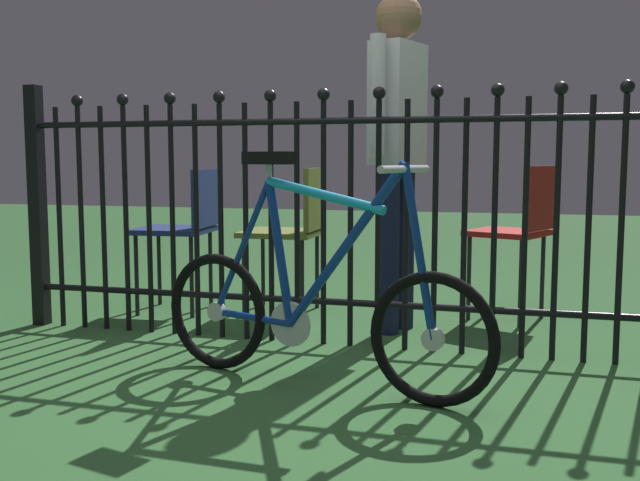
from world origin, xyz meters
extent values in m
plane|color=#2E5E2E|center=(0.00, 0.00, 0.00)|extent=(20.00, 20.00, 0.00)
cylinder|color=black|center=(-1.65, 0.65, 0.57)|extent=(0.03, 0.03, 1.15)
sphere|color=black|center=(-1.65, 0.65, 1.18)|extent=(0.06, 0.06, 0.06)
cylinder|color=black|center=(-1.52, 0.65, 0.57)|extent=(0.03, 0.03, 1.15)
cylinder|color=black|center=(-1.39, 0.65, 0.57)|extent=(0.03, 0.03, 1.15)
sphere|color=black|center=(-1.39, 0.65, 1.18)|extent=(0.06, 0.06, 0.06)
cylinder|color=black|center=(-1.26, 0.65, 0.57)|extent=(0.03, 0.03, 1.15)
cylinder|color=black|center=(-1.12, 0.65, 0.57)|extent=(0.03, 0.03, 1.15)
sphere|color=black|center=(-1.12, 0.65, 1.18)|extent=(0.06, 0.06, 0.06)
cylinder|color=black|center=(-0.99, 0.65, 0.57)|extent=(0.03, 0.03, 1.15)
cylinder|color=black|center=(-0.86, 0.65, 0.57)|extent=(0.03, 0.03, 1.15)
sphere|color=black|center=(-0.86, 0.65, 1.18)|extent=(0.06, 0.06, 0.06)
cylinder|color=black|center=(-0.73, 0.65, 0.57)|extent=(0.03, 0.03, 1.15)
cylinder|color=black|center=(-0.60, 0.65, 0.57)|extent=(0.03, 0.03, 1.15)
sphere|color=black|center=(-0.60, 0.65, 1.18)|extent=(0.06, 0.06, 0.06)
cylinder|color=black|center=(-0.47, 0.65, 0.57)|extent=(0.03, 0.03, 1.15)
cylinder|color=black|center=(-0.34, 0.65, 0.57)|extent=(0.03, 0.03, 1.15)
sphere|color=black|center=(-0.34, 0.65, 1.18)|extent=(0.06, 0.06, 0.06)
cylinder|color=black|center=(-0.21, 0.65, 0.57)|extent=(0.03, 0.03, 1.15)
cylinder|color=black|center=(-0.08, 0.65, 0.57)|extent=(0.03, 0.03, 1.15)
sphere|color=black|center=(-0.08, 0.65, 1.18)|extent=(0.06, 0.06, 0.06)
cylinder|color=black|center=(0.05, 0.65, 0.57)|extent=(0.03, 0.03, 1.15)
cylinder|color=black|center=(0.18, 0.65, 0.57)|extent=(0.03, 0.03, 1.15)
sphere|color=black|center=(0.18, 0.65, 1.18)|extent=(0.06, 0.06, 0.06)
cylinder|color=black|center=(0.31, 0.65, 0.57)|extent=(0.03, 0.03, 1.15)
cylinder|color=black|center=(0.45, 0.65, 0.57)|extent=(0.03, 0.03, 1.15)
sphere|color=black|center=(0.45, 0.65, 1.18)|extent=(0.06, 0.06, 0.06)
cylinder|color=black|center=(0.58, 0.65, 0.57)|extent=(0.03, 0.03, 1.15)
cylinder|color=black|center=(0.71, 0.65, 0.57)|extent=(0.03, 0.03, 1.15)
sphere|color=black|center=(0.71, 0.65, 1.18)|extent=(0.06, 0.06, 0.06)
cylinder|color=black|center=(0.84, 0.65, 0.57)|extent=(0.03, 0.03, 1.15)
cylinder|color=black|center=(0.97, 0.65, 0.57)|extent=(0.03, 0.03, 1.15)
sphere|color=black|center=(0.97, 0.65, 1.18)|extent=(0.06, 0.06, 0.06)
cylinder|color=black|center=(1.10, 0.65, 0.57)|extent=(0.03, 0.03, 1.15)
cylinder|color=black|center=(1.23, 0.65, 0.57)|extent=(0.03, 0.03, 1.15)
sphere|color=black|center=(1.23, 0.65, 1.18)|extent=(0.06, 0.06, 0.06)
cylinder|color=black|center=(0.00, 0.65, 0.21)|extent=(3.30, 0.03, 0.03)
cylinder|color=black|center=(0.00, 0.65, 1.06)|extent=(3.30, 0.03, 0.03)
cube|color=black|center=(-1.65, 0.65, 0.63)|extent=(0.07, 0.07, 1.26)
torus|color=black|center=(-0.40, 0.13, 0.24)|extent=(0.48, 0.16, 0.49)
cylinder|color=silver|center=(-0.40, 0.13, 0.24)|extent=(0.09, 0.05, 0.08)
torus|color=black|center=(0.54, -0.11, 0.24)|extent=(0.48, 0.16, 0.49)
cylinder|color=silver|center=(0.54, -0.11, 0.24)|extent=(0.09, 0.05, 0.08)
cylinder|color=navy|center=(0.19, -0.02, 0.55)|extent=(0.50, 0.16, 0.65)
cylinder|color=#19A5D8|center=(0.11, 0.00, 0.74)|extent=(0.50, 0.16, 0.14)
cylinder|color=navy|center=(-0.09, 0.05, 0.51)|extent=(0.14, 0.07, 0.57)
cylinder|color=navy|center=(-0.22, 0.09, 0.24)|extent=(0.36, 0.12, 0.04)
cylinder|color=navy|center=(-0.27, 0.10, 0.52)|extent=(0.29, 0.10, 0.56)
cylinder|color=navy|center=(0.48, -0.09, 0.55)|extent=(0.15, 0.07, 0.63)
cylinder|color=silver|center=(0.42, -0.08, 0.85)|extent=(0.03, 0.03, 0.02)
cylinder|color=silver|center=(0.42, -0.08, 0.84)|extent=(0.13, 0.39, 0.03)
cylinder|color=silver|center=(-0.14, 0.06, 0.83)|extent=(0.03, 0.03, 0.07)
cube|color=black|center=(-0.14, 0.06, 0.88)|extent=(0.22, 0.14, 0.05)
cylinder|color=silver|center=(-0.04, 0.04, 0.23)|extent=(0.18, 0.06, 0.18)
cylinder|color=black|center=(0.55, 1.39, 0.23)|extent=(0.02, 0.02, 0.47)
cylinder|color=black|center=(0.66, 1.66, 0.23)|extent=(0.02, 0.02, 0.47)
cylinder|color=black|center=(0.82, 1.27, 0.23)|extent=(0.02, 0.02, 0.47)
cylinder|color=black|center=(0.94, 1.55, 0.23)|extent=(0.02, 0.02, 0.47)
cube|color=#A51E19|center=(0.74, 1.47, 0.48)|extent=(0.49, 0.49, 0.03)
cube|color=#A51E19|center=(0.91, 1.40, 0.68)|extent=(0.16, 0.34, 0.34)
cylinder|color=black|center=(-1.27, 0.99, 0.23)|extent=(0.02, 0.02, 0.46)
cylinder|color=black|center=(-1.30, 1.32, 0.23)|extent=(0.02, 0.02, 0.46)
cylinder|color=black|center=(-0.94, 1.02, 0.23)|extent=(0.02, 0.02, 0.46)
cylinder|color=black|center=(-0.97, 1.35, 0.23)|extent=(0.02, 0.02, 0.46)
cube|color=navy|center=(-1.12, 1.17, 0.47)|extent=(0.45, 0.45, 0.03)
cube|color=navy|center=(-0.93, 1.19, 0.66)|extent=(0.07, 0.39, 0.33)
cylinder|color=black|center=(-0.67, 1.13, 0.22)|extent=(0.02, 0.02, 0.45)
cylinder|color=black|center=(-0.68, 1.47, 0.22)|extent=(0.02, 0.02, 0.45)
cylinder|color=black|center=(-0.34, 1.14, 0.22)|extent=(0.02, 0.02, 0.45)
cylinder|color=black|center=(-0.35, 1.48, 0.22)|extent=(0.02, 0.02, 0.45)
cube|color=olive|center=(-0.51, 1.31, 0.46)|extent=(0.44, 0.44, 0.03)
cube|color=olive|center=(-0.31, 1.31, 0.66)|extent=(0.04, 0.40, 0.35)
cylinder|color=#191E3F|center=(0.18, 0.95, 0.43)|extent=(0.11, 0.11, 0.85)
cylinder|color=#191E3F|center=(0.23, 1.10, 0.43)|extent=(0.11, 0.11, 0.85)
cube|color=silver|center=(0.21, 1.02, 1.15)|extent=(0.27, 0.34, 0.60)
cylinder|color=silver|center=(0.14, 0.84, 1.18)|extent=(0.08, 0.08, 0.57)
cylinder|color=silver|center=(0.27, 1.21, 1.18)|extent=(0.08, 0.08, 0.57)
sphere|color=#8C6647|center=(0.21, 1.02, 1.58)|extent=(0.23, 0.23, 0.23)
camera|label=1|loc=(0.84, -2.66, 0.87)|focal=41.14mm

